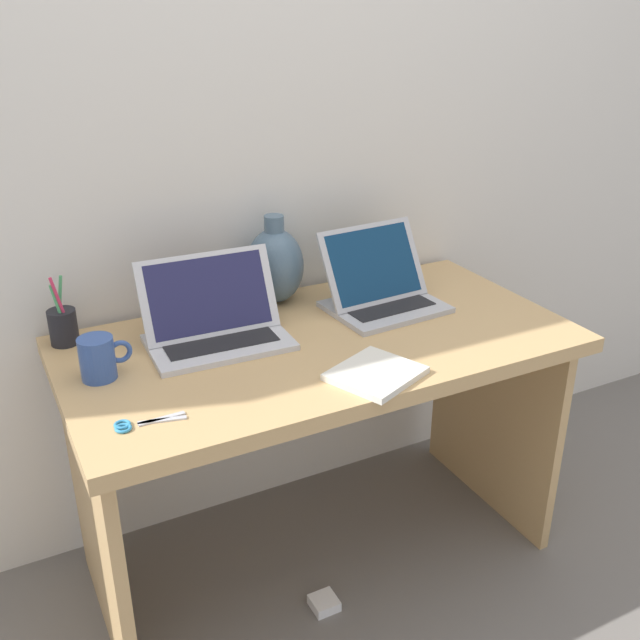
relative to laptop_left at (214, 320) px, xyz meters
name	(u,v)px	position (x,y,z in m)	size (l,w,h in m)	color
ground_plane	(320,554)	(0.24, -0.11, -0.77)	(6.00, 6.00, 0.00)	slate
back_wall	(257,124)	(0.24, 0.27, 0.43)	(4.40, 0.04, 2.40)	silver
desk	(320,393)	(0.24, -0.11, -0.22)	(1.30, 0.67, 0.72)	tan
laptop_left	(214,320)	(0.00, 0.00, 0.00)	(0.36, 0.24, 0.21)	silver
laptop_right	(380,287)	(0.49, 0.00, 0.00)	(0.32, 0.26, 0.22)	#B2B2B7
green_vase	(275,265)	(0.24, 0.17, 0.05)	(0.16, 0.16, 0.25)	slate
notebook_stack	(376,374)	(0.26, -0.35, -0.05)	(0.19, 0.17, 0.02)	silver
coffee_mug	(99,358)	(-0.30, -0.07, -0.01)	(0.12, 0.08, 0.10)	#335199
pen_cup	(63,326)	(-0.34, 0.16, -0.01)	(0.07, 0.07, 0.19)	black
scissors	(137,424)	(-0.28, -0.31, -0.05)	(0.15, 0.05, 0.01)	#B7B7BC
power_brick	(324,603)	(0.16, -0.30, -0.76)	(0.07, 0.07, 0.03)	white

